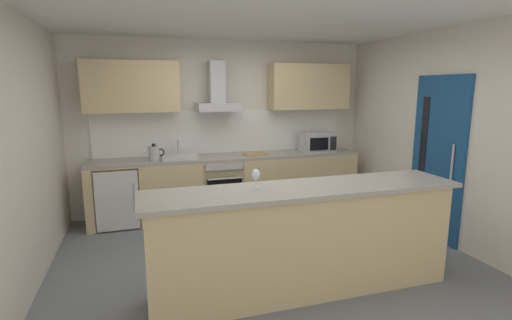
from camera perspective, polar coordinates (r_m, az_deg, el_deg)
ground at (r=4.43m, az=1.34°, el=-14.71°), size 5.56×4.97×0.02m
ceiling at (r=4.06m, az=1.51°, el=20.87°), size 5.56×4.97×0.02m
wall_back at (r=6.00m, az=-4.87°, el=5.03°), size 5.56×0.12×2.60m
wall_left at (r=3.98m, az=-32.40°, el=0.45°), size 0.12×4.97×2.60m
wall_right at (r=5.28m, az=26.28°, el=3.16°), size 0.12×4.97×2.60m
backsplash_tile at (r=5.94m, az=-4.70°, el=4.30°), size 3.87×0.02×0.66m
counter_back at (r=5.79m, az=-3.92°, el=-3.73°), size 4.01×0.60×0.90m
counter_island at (r=3.63m, az=7.16°, el=-11.71°), size 2.93×0.64×1.02m
upper_cabinets at (r=5.75m, az=-4.46°, el=10.87°), size 3.96×0.32×0.70m
side_door at (r=5.25m, az=25.52°, el=0.18°), size 0.08×0.85×2.05m
oven at (r=5.73m, az=-5.32°, el=-3.80°), size 0.60×0.62×0.80m
refrigerator at (r=5.63m, az=-19.95°, el=-5.04°), size 0.58×0.60×0.85m
microwave at (r=6.10m, az=9.17°, el=2.65°), size 0.50×0.38×0.30m
sink at (r=5.55m, az=-11.41°, el=0.51°), size 0.50×0.40×0.26m
kettle at (r=5.47m, az=-15.02°, el=1.03°), size 0.29×0.15×0.24m
range_hood at (r=5.67m, az=-5.83°, el=9.61°), size 0.62×0.45×0.72m
wine_glass at (r=3.35m, az=-0.05°, el=-2.29°), size 0.08×0.08×0.18m
chopping_board at (r=5.74m, az=-0.05°, el=0.89°), size 0.38×0.30×0.02m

